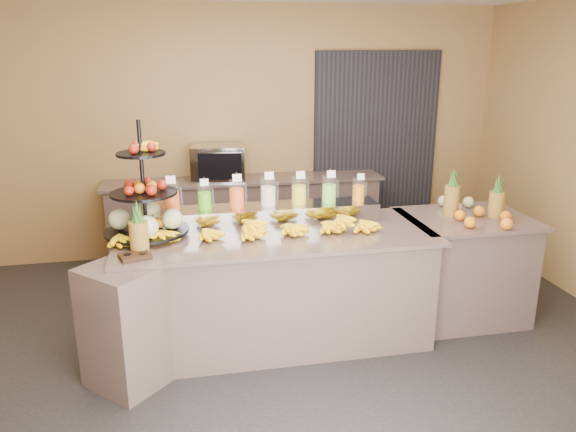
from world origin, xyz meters
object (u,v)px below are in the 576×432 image
object	(u,v)px
banana_heap	(247,227)
condiment_caddy	(135,256)
pitcher_tray	(268,214)
right_fruit_pile	(478,210)
fruit_stand	(151,208)
oven_warmer	(218,163)

from	to	relation	value
banana_heap	condiment_caddy	xyz separation A→B (m)	(-0.83, -0.32, -0.06)
pitcher_tray	banana_heap	world-z (taller)	banana_heap
condiment_caddy	right_fruit_pile	world-z (taller)	right_fruit_pile
pitcher_tray	banana_heap	xyz separation A→B (m)	(-0.22, -0.30, -0.00)
fruit_stand	condiment_caddy	world-z (taller)	fruit_stand
banana_heap	condiment_caddy	bearing A→B (deg)	-158.98
right_fruit_pile	pitcher_tray	bearing A→B (deg)	171.20
pitcher_tray	right_fruit_pile	distance (m)	1.77
condiment_caddy	banana_heap	bearing A→B (deg)	21.02
pitcher_tray	oven_warmer	bearing A→B (deg)	99.31
banana_heap	fruit_stand	bearing A→B (deg)	169.40
condiment_caddy	pitcher_tray	bearing A→B (deg)	30.65
pitcher_tray	right_fruit_pile	xyz separation A→B (m)	(1.75, -0.27, 0.01)
condiment_caddy	oven_warmer	xyz separation A→B (m)	(0.77, 2.29, 0.18)
fruit_stand	right_fruit_pile	xyz separation A→B (m)	(2.69, -0.10, -0.15)
pitcher_tray	condiment_caddy	bearing A→B (deg)	-149.35
right_fruit_pile	oven_warmer	size ratio (longest dim) A/B	0.87
condiment_caddy	oven_warmer	bearing A→B (deg)	71.33
banana_heap	condiment_caddy	size ratio (longest dim) A/B	10.50
condiment_caddy	right_fruit_pile	xyz separation A→B (m)	(2.80, 0.35, 0.07)
oven_warmer	fruit_stand	bearing A→B (deg)	-102.57
right_fruit_pile	oven_warmer	bearing A→B (deg)	136.22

